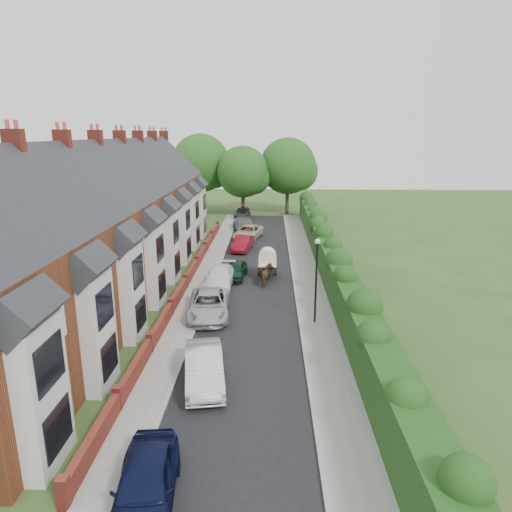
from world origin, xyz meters
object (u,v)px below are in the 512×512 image
Objects in this scene: car_silver_a at (204,367)px; car_grey at (244,225)px; lamppost at (316,270)px; car_silver_b at (209,305)px; car_white at (220,277)px; car_navy at (145,484)px; car_beige at (248,232)px; car_red at (243,243)px; car_black at (242,212)px; car_green at (235,270)px; horse_cart at (267,261)px; horse at (267,276)px.

car_silver_a is 32.37m from car_grey.
lamppost is 26.33m from car_grey.
car_grey reaches higher than car_silver_b.
car_silver_a is 13.38m from car_white.
car_beige is at bearing 81.61° from car_navy.
car_red is 0.98× the size of car_black.
car_navy reaches higher than car_black.
car_silver_a is at bearing -101.09° from car_grey.
lamppost reaches higher than car_red.
car_red is (0.03, 8.62, 0.05)m from car_green.
car_black is at bearing 100.49° from lamppost.
car_silver_a is 1.10× the size of car_black.
lamppost is at bearing -63.89° from car_red.
horse_cart reaches higher than car_beige.
horse_cart reaches higher than car_silver_a.
car_white is 1.13× the size of car_black.
car_red is (-5.31, 17.22, -2.60)m from lamppost.
car_grey is 16.97m from horse_cart.
car_red is at bearing 106.26° from horse_cart.
car_navy is 2.49× the size of horse.
lamppost reaches higher than car_grey.
car_green is at bearing 121.86° from lamppost.
horse is at bearing 8.42° from car_white.
car_silver_b is at bearing 84.00° from car_navy.
car_green is at bearing 81.21° from car_navy.
horse_cart reaches higher than car_grey.
car_silver_a is 1.12× the size of car_red.
car_white is at bearing -146.75° from horse_cart.
car_navy reaches higher than car_red.
car_white is at bearing 133.80° from lamppost.
car_beige is (0.31, 5.04, 0.01)m from car_red.
car_silver_b is 24.62m from car_grey.
car_navy is at bearing -105.94° from car_silver_a.
horse_cart is at bearing -91.85° from car_grey.
horse is at bearing 74.25° from car_navy.
car_red is at bearing -79.99° from car_beige.
car_black is (-0.07, 48.36, -0.04)m from car_navy.
car_beige is (1.33, 15.67, -0.01)m from car_white.
car_beige is at bearing 79.05° from car_silver_a.
horse_cart reaches higher than car_green.
car_black is at bearing 83.80° from car_navy.
car_beige is (1.40, 21.27, -0.03)m from car_silver_b.
car_silver_b reaches higher than car_white.
car_navy reaches higher than car_silver_b.
car_grey is (-0.06, 32.37, 0.02)m from car_silver_a.
car_silver_b is 16.26m from car_red.
car_silver_a reaches higher than car_white.
horse is at bearing 69.01° from car_silver_a.
lamppost is 18.21m from car_red.
car_navy is (-6.33, -13.80, -2.53)m from lamppost.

